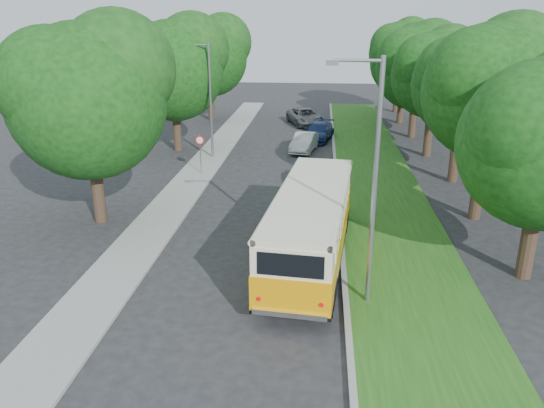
# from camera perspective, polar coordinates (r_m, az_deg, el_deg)

# --- Properties ---
(ground) EXTENTS (120.00, 120.00, 0.00)m
(ground) POSITION_cam_1_polar(r_m,az_deg,el_deg) (20.52, -2.50, -6.61)
(ground) COLOR #252527
(ground) RESTS_ON ground
(curb) EXTENTS (0.20, 70.00, 0.15)m
(curb) POSITION_cam_1_polar(r_m,az_deg,el_deg) (24.94, 7.27, -1.71)
(curb) COLOR gray
(curb) RESTS_ON ground
(grass_verge) EXTENTS (4.50, 70.00, 0.13)m
(grass_verge) POSITION_cam_1_polar(r_m,az_deg,el_deg) (25.15, 12.63, -1.88)
(grass_verge) COLOR #205316
(grass_verge) RESTS_ON ground
(sidewalk) EXTENTS (2.20, 70.00, 0.12)m
(sidewalk) POSITION_cam_1_polar(r_m,az_deg,el_deg) (25.99, -11.57, -1.10)
(sidewalk) COLOR gray
(sidewalk) RESTS_ON ground
(treeline) EXTENTS (24.27, 41.91, 9.46)m
(treeline) POSITION_cam_1_polar(r_m,az_deg,el_deg) (36.38, 6.35, 14.49)
(treeline) COLOR #332319
(treeline) RESTS_ON ground
(lamppost_near) EXTENTS (1.71, 0.16, 8.00)m
(lamppost_near) POSITION_cam_1_polar(r_m,az_deg,el_deg) (16.51, 10.74, 2.76)
(lamppost_near) COLOR gray
(lamppost_near) RESTS_ON ground
(lamppost_far) EXTENTS (1.71, 0.16, 7.50)m
(lamppost_far) POSITION_cam_1_polar(r_m,az_deg,el_deg) (35.36, -6.80, 11.37)
(lamppost_far) COLOR gray
(lamppost_far) RESTS_ON ground
(warning_sign) EXTENTS (0.56, 0.10, 2.50)m
(warning_sign) POSITION_cam_1_polar(r_m,az_deg,el_deg) (31.90, -7.74, 6.05)
(warning_sign) COLOR gray
(warning_sign) RESTS_ON ground
(vintage_bus) EXTENTS (3.58, 10.22, 2.97)m
(vintage_bus) POSITION_cam_1_polar(r_m,az_deg,el_deg) (20.20, 4.20, -2.47)
(vintage_bus) COLOR #FFA308
(vintage_bus) RESTS_ON ground
(car_silver) EXTENTS (1.68, 3.80, 1.27)m
(car_silver) POSITION_cam_1_polar(r_m,az_deg,el_deg) (29.71, 3.75, 3.04)
(car_silver) COLOR #BBBBC0
(car_silver) RESTS_ON ground
(car_white) EXTENTS (2.07, 4.11, 1.29)m
(car_white) POSITION_cam_1_polar(r_m,az_deg,el_deg) (37.79, 3.50, 6.64)
(car_white) COLOR silver
(car_white) RESTS_ON ground
(car_blue) EXTENTS (2.70, 4.82, 1.32)m
(car_blue) POSITION_cam_1_polar(r_m,az_deg,el_deg) (41.38, 5.04, 7.75)
(car_blue) COLOR navy
(car_blue) RESTS_ON ground
(car_grey) EXTENTS (3.89, 5.68, 1.44)m
(car_grey) POSITION_cam_1_polar(r_m,az_deg,el_deg) (47.40, 3.61, 9.36)
(car_grey) COLOR #57585E
(car_grey) RESTS_ON ground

